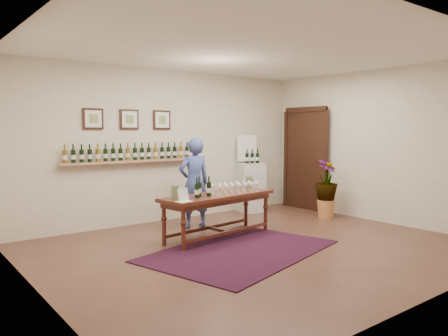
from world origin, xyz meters
TOP-DOWN VIEW (x-y plane):
  - ground at (0.00, 0.00)m, footprint 6.00×6.00m
  - room_shell at (2.11, 1.86)m, footprint 6.00×6.00m
  - rug at (-0.32, -0.00)m, footprint 3.01×2.39m
  - tasting_table at (-0.11, 0.81)m, footprint 2.03×0.87m
  - table_glasses at (0.23, 0.79)m, footprint 1.17×0.30m
  - table_bottles at (-0.48, 0.74)m, footprint 0.32×0.21m
  - pitcher_left at (-0.92, 0.78)m, footprint 0.14×0.14m
  - pitcher_right at (0.77, 1.09)m, footprint 0.14×0.14m
  - menu_card at (-0.92, 0.54)m, footprint 0.22×0.17m
  - display_pedestal at (1.76, 2.20)m, footprint 0.62×0.62m
  - pedestal_bottles at (1.79, 2.16)m, footprint 0.28×0.14m
  - info_sign at (1.80, 2.35)m, footprint 0.43×0.13m
  - potted_plant at (2.44, 0.75)m, footprint 0.64×0.64m
  - person at (-0.00, 1.64)m, footprint 0.62×0.45m

SIDE VIEW (x-z plane):
  - ground at x=0.00m, z-range 0.00..0.00m
  - rug at x=-0.32m, z-range 0.00..0.01m
  - display_pedestal at x=1.76m, z-range 0.00..1.01m
  - potted_plant at x=2.44m, z-range 0.08..1.06m
  - tasting_table at x=-0.11m, z-range 0.24..0.94m
  - table_glasses at x=0.23m, z-range 0.70..0.86m
  - person at x=0.00m, z-range 0.00..1.56m
  - menu_card at x=-0.92m, z-range 0.70..0.88m
  - pitcher_left at x=-0.92m, z-range 0.70..0.89m
  - pitcher_right at x=0.77m, z-range 0.70..0.90m
  - table_bottles at x=-0.48m, z-range 0.70..1.01m
  - room_shell at x=2.11m, z-range -1.88..4.12m
  - pedestal_bottles at x=1.79m, z-range 1.01..1.28m
  - info_sign at x=1.80m, z-range 1.01..1.61m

